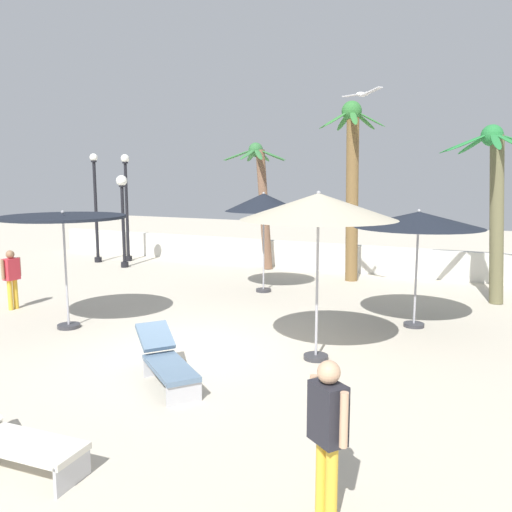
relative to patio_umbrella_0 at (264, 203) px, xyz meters
The scene contains 17 objects.
ground_plane 6.18m from the patio_umbrella_0, 82.01° to the right, with size 56.00×56.00×0.00m, color beige.
boundary_wall 4.85m from the patio_umbrella_0, 79.71° to the left, with size 25.20×0.30×0.97m, color silver.
patio_umbrella_0 is the anchor object (origin of this frame).
patio_umbrella_1 4.98m from the patio_umbrella_0, 21.61° to the right, with size 2.81×2.81×2.66m.
patio_umbrella_2 5.91m from the patio_umbrella_0, 55.32° to the right, with size 2.83×2.83×3.12m.
patio_umbrella_3 5.83m from the patio_umbrella_0, 113.63° to the right, with size 2.69×2.69×2.64m.
palm_tree_0 3.40m from the patio_umbrella_0, 57.02° to the left, with size 2.13×1.99×5.70m.
palm_tree_1 6.20m from the patio_umbrella_0, 13.02° to the left, with size 2.71×2.71×4.70m.
palm_tree_3 3.98m from the patio_umbrella_0, 116.54° to the left, with size 2.43×2.43×4.57m.
lamp_post_0 6.65m from the patio_umbrella_0, 166.54° to the left, with size 0.40×0.40×3.41m.
lamp_post_1 8.46m from the patio_umbrella_0, 166.04° to the left, with size 0.30×0.30×4.24m.
lamp_post_2 7.84m from the patio_umbrella_0, 158.96° to the left, with size 0.33×0.33×4.22m.
lounge_chair_0 7.54m from the patio_umbrella_0, 77.60° to the right, with size 1.81×1.57×0.82m.
lounge_chair_1 10.30m from the patio_umbrella_0, 81.79° to the right, with size 1.92×0.69×0.84m.
guest_1 6.97m from the patio_umbrella_0, 135.97° to the right, with size 0.25×0.56×1.53m.
guest_2 10.65m from the patio_umbrella_0, 61.49° to the right, with size 0.47×0.40×1.65m.
seagull_0 4.07m from the patio_umbrella_0, 10.11° to the right, with size 1.20×0.89×0.15m.
Camera 1 is at (5.72, -8.32, 3.38)m, focal length 37.20 mm.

